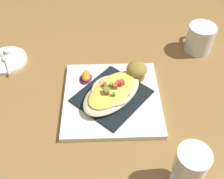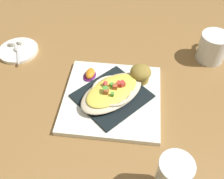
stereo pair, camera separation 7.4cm
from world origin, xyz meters
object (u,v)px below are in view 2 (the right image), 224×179
at_px(muffin, 140,74).
at_px(spoon, 18,49).
at_px(orange_garnish, 90,74).
at_px(square_plate, 112,98).
at_px(creamer_cup_1, 13,43).
at_px(stemmed_glass, 174,174).
at_px(creamer_saucer, 18,51).
at_px(coffee_mug, 212,48).
at_px(gratin_dish, 112,92).
at_px(creamer_cup_0, 21,42).

distance_m(muffin, spoon, 0.43).
relative_size(orange_garnish, spoon, 0.59).
bearing_deg(square_plate, creamer_cup_1, 143.36).
relative_size(stemmed_glass, spoon, 1.27).
distance_m(creamer_saucer, creamer_cup_1, 0.03).
height_order(orange_garnish, coffee_mug, coffee_mug).
bearing_deg(creamer_saucer, coffee_mug, -4.60).
height_order(gratin_dish, creamer_cup_0, gratin_dish).
relative_size(muffin, orange_garnish, 1.05).
bearing_deg(coffee_mug, muffin, -155.90).
xyz_separation_m(coffee_mug, creamer_cup_0, (-0.64, 0.08, -0.02)).
relative_size(muffin, creamer_saucer, 0.46).
distance_m(coffee_mug, creamer_cup_1, 0.67).
relative_size(coffee_mug, creamer_cup_0, 5.11).
xyz_separation_m(creamer_saucer, creamer_cup_1, (-0.02, 0.02, 0.01)).
relative_size(gratin_dish, coffee_mug, 1.87).
distance_m(square_plate, muffin, 0.11).
bearing_deg(creamer_cup_1, creamer_cup_0, 14.35).
height_order(muffin, spoon, muffin).
height_order(stemmed_glass, creamer_cup_0, stemmed_glass).
relative_size(coffee_mug, stemmed_glass, 0.97).
bearing_deg(gratin_dish, spoon, 144.99).
height_order(square_plate, stemmed_glass, stemmed_glass).
bearing_deg(orange_garnish, stemmed_glass, -62.99).
bearing_deg(coffee_mug, creamer_cup_1, 173.58).
height_order(gratin_dish, stemmed_glass, stemmed_glass).
relative_size(orange_garnish, coffee_mug, 0.48).
bearing_deg(gratin_dish, square_plate, 167.98).
bearing_deg(square_plate, muffin, 36.49).
xyz_separation_m(creamer_saucer, creamer_cup_0, (0.01, 0.03, 0.01)).
bearing_deg(coffee_mug, square_plate, -152.37).
bearing_deg(creamer_cup_1, gratin_dish, -36.64).
bearing_deg(creamer_cup_0, creamer_cup_1, -165.65).
height_order(spoon, creamer_cup_1, creamer_cup_1).
xyz_separation_m(stemmed_glass, creamer_cup_1, (-0.45, 0.52, -0.07)).
bearing_deg(gratin_dish, creamer_saucer, 144.38).
height_order(coffee_mug, creamer_saucer, coffee_mug).
distance_m(creamer_cup_0, creamer_cup_1, 0.03).
distance_m(orange_garnish, coffee_mug, 0.41).
height_order(coffee_mug, creamer_cup_0, coffee_mug).
bearing_deg(creamer_cup_0, stemmed_glass, -50.94).
bearing_deg(orange_garnish, gratin_dish, -52.91).
bearing_deg(stemmed_glass, creamer_cup_0, 129.06).
xyz_separation_m(square_plate, muffin, (0.09, 0.06, 0.03)).
distance_m(muffin, creamer_saucer, 0.44).
xyz_separation_m(muffin, coffee_mug, (0.25, 0.11, -0.00)).
distance_m(orange_garnish, spoon, 0.28).
relative_size(muffin, spoon, 0.62).
xyz_separation_m(gratin_dish, orange_garnish, (-0.06, 0.09, -0.01)).
bearing_deg(creamer_saucer, muffin, -21.95).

